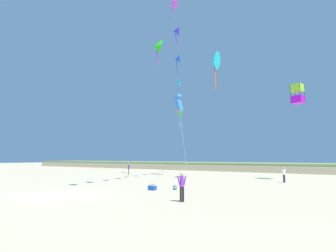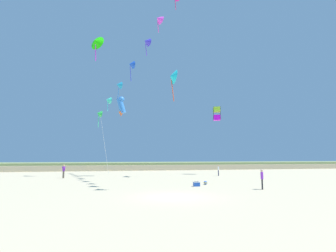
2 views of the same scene
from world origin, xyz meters
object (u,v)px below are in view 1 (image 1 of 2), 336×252
object	(u,v)px
person_near_right	(129,168)
large_kite_mid_trail	(298,94)
person_near_left	(284,174)
large_kite_low_lead	(215,60)
beach_ball	(175,187)
beach_cooler	(152,187)
person_mid_center	(182,185)
large_kite_outer_drift	(157,46)
large_kite_high_solo	(179,103)

from	to	relation	value
person_near_right	large_kite_mid_trail	distance (m)	24.18
person_near_left	large_kite_mid_trail	distance (m)	9.40
large_kite_low_lead	large_kite_mid_trail	world-z (taller)	large_kite_low_lead
large_kite_mid_trail	person_near_left	bearing A→B (deg)	-111.99
beach_ball	beach_cooler	bearing A→B (deg)	-137.05
person_mid_center	beach_ball	xyz separation A→B (m)	(-3.34, 4.58, -0.78)
large_kite_outer_drift	large_kite_mid_trail	bearing A→B (deg)	1.88
person_near_left	person_near_right	bearing A→B (deg)	179.42
person_near_left	person_mid_center	distance (m)	15.89
large_kite_outer_drift	large_kite_high_solo	bearing A→B (deg)	0.07
person_near_left	beach_cooler	xyz separation A→B (m)	(-7.33, -12.29, -0.68)
person_near_left	person_mid_center	size ratio (longest dim) A/B	0.93
large_kite_high_solo	large_kite_outer_drift	world-z (taller)	large_kite_outer_drift
beach_ball	large_kite_mid_trail	bearing A→B (deg)	62.87
large_kite_high_solo	beach_ball	world-z (taller)	large_kite_high_solo
person_mid_center	person_near_left	bearing A→B (deg)	80.27
person_near_left	beach_ball	bearing A→B (deg)	-118.55
large_kite_outer_drift	beach_cooler	world-z (taller)	large_kite_outer_drift
person_mid_center	large_kite_low_lead	distance (m)	20.31
large_kite_low_lead	person_mid_center	bearing A→B (deg)	-74.24
beach_cooler	beach_ball	distance (m)	1.79
large_kite_high_solo	beach_cooler	xyz separation A→B (m)	(6.57, -14.90, -10.01)
beach_ball	person_near_right	bearing A→B (deg)	143.12
large_kite_high_solo	beach_cooler	distance (m)	19.11
person_near_right	person_mid_center	xyz separation A→B (m)	(18.39, -15.88, -0.02)
beach_cooler	person_mid_center	bearing A→B (deg)	-35.92
person_near_left	large_kite_high_solo	distance (m)	16.94
person_mid_center	large_kite_mid_trail	world-z (taller)	large_kite_mid_trail
large_kite_high_solo	person_mid_center	bearing A→B (deg)	-58.45
person_near_left	large_kite_mid_trail	world-z (taller)	large_kite_mid_trail
large_kite_mid_trail	large_kite_outer_drift	bearing A→B (deg)	-178.12
person_near_right	beach_ball	distance (m)	18.83
large_kite_low_lead	large_kite_high_solo	world-z (taller)	large_kite_low_lead
person_near_left	large_kite_low_lead	world-z (taller)	large_kite_low_lead
person_near_right	person_near_left	bearing A→B (deg)	-0.58
large_kite_low_lead	large_kite_mid_trail	bearing A→B (deg)	25.49
large_kite_mid_trail	person_near_right	bearing A→B (deg)	-172.33
person_mid_center	person_near_right	bearing A→B (deg)	139.20
person_mid_center	large_kite_outer_drift	bearing A→B (deg)	129.59
person_mid_center	beach_cooler	bearing A→B (deg)	144.08
person_near_right	large_kite_low_lead	bearing A→B (deg)	-3.65
person_near_left	person_near_right	world-z (taller)	person_near_right
person_near_left	person_near_right	size ratio (longest dim) A/B	0.91
large_kite_mid_trail	large_kite_low_lead	bearing A→B (deg)	-154.51
person_near_right	large_kite_mid_trail	size ratio (longest dim) A/B	0.80
person_near_right	person_mid_center	size ratio (longest dim) A/B	1.03
person_mid_center	large_kite_high_solo	size ratio (longest dim) A/B	0.57
person_near_right	large_kite_low_lead	xyz separation A→B (m)	(14.17, -0.90, 13.03)
large_kite_low_lead	beach_cooler	world-z (taller)	large_kite_low_lead
person_near_right	person_mid_center	bearing A→B (deg)	-40.80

